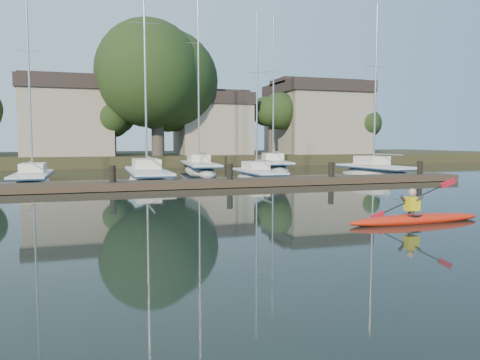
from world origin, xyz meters
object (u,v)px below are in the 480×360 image
object	(u,v)px
sailboat_6	(200,173)
sailboat_7	(273,171)
sailboat_2	(148,184)
sailboat_4	(375,178)
sailboat_1	(33,186)
sailboat_3	(258,182)
kayak	(415,217)
dock	(173,184)

from	to	relation	value
sailboat_6	sailboat_7	size ratio (longest dim) A/B	1.20
sailboat_2	sailboat_7	size ratio (longest dim) A/B	1.12
sailboat_4	sailboat_6	xyz separation A→B (m)	(-10.82, 8.10, 0.01)
sailboat_2	sailboat_7	bearing A→B (deg)	37.30
sailboat_1	sailboat_4	world-z (taller)	sailboat_4
sailboat_3	sailboat_6	bearing A→B (deg)	101.62
kayak	sailboat_3	size ratio (longest dim) A/B	0.39
dock	sailboat_4	size ratio (longest dim) A/B	2.58
kayak	sailboat_4	size ratio (longest dim) A/B	0.34
sailboat_7	dock	bearing A→B (deg)	-116.53
sailboat_3	sailboat_7	size ratio (longest dim) A/B	0.81
sailboat_2	sailboat_3	xyz separation A→B (m)	(6.81, -0.74, 0.03)
sailboat_6	sailboat_7	world-z (taller)	sailboat_6
sailboat_2	sailboat_1	bearing A→B (deg)	176.24
sailboat_4	sailboat_7	bearing A→B (deg)	108.52
sailboat_2	sailboat_6	xyz separation A→B (m)	(4.98, 7.94, 0.00)
kayak	sailboat_3	xyz separation A→B (m)	(0.88, 16.36, -0.35)
dock	sailboat_2	size ratio (longest dim) A/B	2.11
sailboat_6	kayak	bearing A→B (deg)	-83.28
kayak	sailboat_7	distance (m)	26.56
dock	sailboat_3	distance (m)	7.31
dock	sailboat_3	world-z (taller)	sailboat_3
dock	sailboat_4	world-z (taller)	sailboat_4
sailboat_1	sailboat_6	world-z (taller)	sailboat_6
dock	sailboat_1	world-z (taller)	sailboat_1
dock	sailboat_1	size ratio (longest dim) A/B	2.64
sailboat_3	kayak	bearing A→B (deg)	-93.39
dock	sailboat_3	size ratio (longest dim) A/B	2.93
sailboat_2	kayak	bearing A→B (deg)	-70.76
sailboat_1	sailboat_4	xyz separation A→B (m)	(22.26, -0.60, -0.04)
sailboat_6	dock	bearing A→B (deg)	-103.61
sailboat_2	sailboat_7	xyz separation A→B (m)	(11.65, 8.84, -0.01)
sailboat_2	sailboat_6	size ratio (longest dim) A/B	0.94
kayak	sailboat_7	world-z (taller)	sailboat_7
dock	sailboat_3	xyz separation A→B (m)	(6.03, 4.11, -0.38)
sailboat_6	sailboat_7	distance (m)	6.73
kayak	sailboat_4	world-z (taller)	sailboat_4
dock	sailboat_7	world-z (taller)	sailboat_7
dock	sailboat_4	xyz separation A→B (m)	(15.02, 4.69, -0.42)
kayak	sailboat_2	distance (m)	18.10
sailboat_3	sailboat_4	distance (m)	9.01
sailboat_2	sailboat_3	size ratio (longest dim) A/B	1.39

